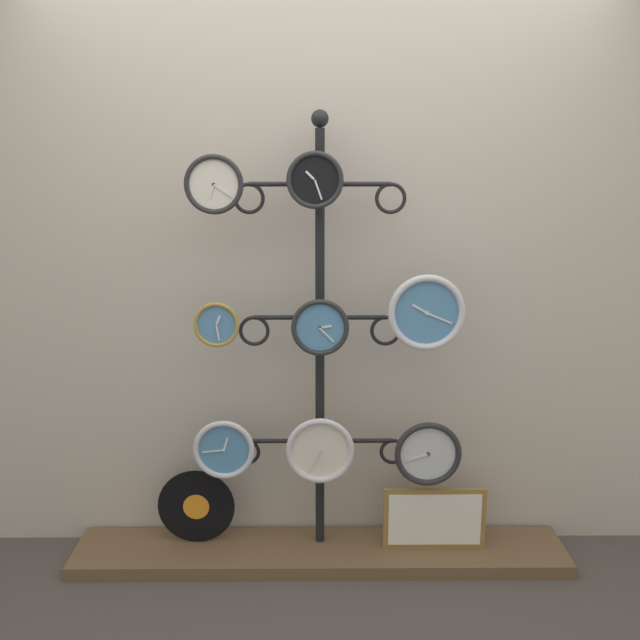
{
  "coord_description": "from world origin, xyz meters",
  "views": [
    {
      "loc": [
        -0.02,
        -2.71,
        1.8
      ],
      "look_at": [
        0.0,
        0.36,
        1.1
      ],
      "focal_mm": 42.0,
      "sensor_mm": 36.0,
      "label": 1
    }
  ],
  "objects_px": {
    "clock_bottom_right": "(428,454)",
    "display_stand": "(320,400)",
    "clock_bottom_left": "(224,449)",
    "clock_middle_right": "(427,313)",
    "clock_middle_center": "(319,327)",
    "clock_top_center": "(315,180)",
    "clock_bottom_center": "(319,450)",
    "vinyl_record": "(196,507)",
    "picture_frame": "(434,519)",
    "clock_middle_left": "(217,324)",
    "clock_top_left": "(214,184)"
  },
  "relations": [
    {
      "from": "clock_bottom_center",
      "to": "picture_frame",
      "type": "distance_m",
      "value": 0.62
    },
    {
      "from": "display_stand",
      "to": "clock_middle_left",
      "type": "relative_size",
      "value": 10.18
    },
    {
      "from": "clock_middle_center",
      "to": "clock_middle_right",
      "type": "distance_m",
      "value": 0.45
    },
    {
      "from": "clock_top_left",
      "to": "clock_bottom_left",
      "type": "height_order",
      "value": "clock_top_left"
    },
    {
      "from": "clock_middle_center",
      "to": "picture_frame",
      "type": "distance_m",
      "value": 1.02
    },
    {
      "from": "clock_bottom_center",
      "to": "picture_frame",
      "type": "bearing_deg",
      "value": 4.35
    },
    {
      "from": "display_stand",
      "to": "clock_bottom_center",
      "type": "relative_size",
      "value": 6.63
    },
    {
      "from": "clock_top_center",
      "to": "clock_bottom_center",
      "type": "xyz_separation_m",
      "value": [
        0.02,
        -0.02,
        -1.14
      ]
    },
    {
      "from": "clock_middle_right",
      "to": "picture_frame",
      "type": "bearing_deg",
      "value": 33.85
    },
    {
      "from": "clock_middle_left",
      "to": "picture_frame",
      "type": "bearing_deg",
      "value": 0.08
    },
    {
      "from": "display_stand",
      "to": "vinyl_record",
      "type": "distance_m",
      "value": 0.75
    },
    {
      "from": "clock_bottom_right",
      "to": "display_stand",
      "type": "bearing_deg",
      "value": 169.22
    },
    {
      "from": "display_stand",
      "to": "vinyl_record",
      "type": "xyz_separation_m",
      "value": [
        -0.56,
        -0.01,
        -0.5
      ]
    },
    {
      "from": "clock_middle_left",
      "to": "clock_top_left",
      "type": "bearing_deg",
      "value": -70.58
    },
    {
      "from": "clock_middle_left",
      "to": "clock_middle_center",
      "type": "xyz_separation_m",
      "value": [
        0.43,
        -0.04,
        -0.0
      ]
    },
    {
      "from": "clock_bottom_left",
      "to": "picture_frame",
      "type": "xyz_separation_m",
      "value": [
        0.93,
        0.01,
        -0.34
      ]
    },
    {
      "from": "clock_bottom_left",
      "to": "picture_frame",
      "type": "distance_m",
      "value": 0.98
    },
    {
      "from": "clock_top_left",
      "to": "clock_bottom_right",
      "type": "xyz_separation_m",
      "value": [
        0.89,
        0.02,
        -1.15
      ]
    },
    {
      "from": "clock_bottom_center",
      "to": "vinyl_record",
      "type": "height_order",
      "value": "clock_bottom_center"
    },
    {
      "from": "clock_middle_center",
      "to": "clock_top_center",
      "type": "bearing_deg",
      "value": 133.65
    },
    {
      "from": "clock_bottom_left",
      "to": "clock_bottom_right",
      "type": "height_order",
      "value": "clock_bottom_left"
    },
    {
      "from": "clock_bottom_right",
      "to": "clock_middle_right",
      "type": "bearing_deg",
      "value": -132.84
    },
    {
      "from": "display_stand",
      "to": "clock_bottom_right",
      "type": "distance_m",
      "value": 0.52
    },
    {
      "from": "clock_top_center",
      "to": "vinyl_record",
      "type": "height_order",
      "value": "clock_top_center"
    },
    {
      "from": "clock_middle_center",
      "to": "display_stand",
      "type": "bearing_deg",
      "value": 88.27
    },
    {
      "from": "display_stand",
      "to": "picture_frame",
      "type": "height_order",
      "value": "display_stand"
    },
    {
      "from": "clock_top_center",
      "to": "picture_frame",
      "type": "relative_size",
      "value": 0.5
    },
    {
      "from": "clock_middle_center",
      "to": "picture_frame",
      "type": "xyz_separation_m",
      "value": [
        0.51,
        0.04,
        -0.89
      ]
    },
    {
      "from": "display_stand",
      "to": "vinyl_record",
      "type": "bearing_deg",
      "value": -178.97
    },
    {
      "from": "clock_bottom_center",
      "to": "picture_frame",
      "type": "height_order",
      "value": "clock_bottom_center"
    },
    {
      "from": "clock_middle_right",
      "to": "clock_bottom_right",
      "type": "xyz_separation_m",
      "value": [
        0.03,
        0.03,
        -0.63
      ]
    },
    {
      "from": "clock_bottom_center",
      "to": "clock_middle_right",
      "type": "bearing_deg",
      "value": -1.2
    },
    {
      "from": "clock_top_left",
      "to": "clock_middle_left",
      "type": "bearing_deg",
      "value": 109.42
    },
    {
      "from": "clock_middle_center",
      "to": "clock_top_left",
      "type": "bearing_deg",
      "value": 178.94
    },
    {
      "from": "clock_middle_left",
      "to": "clock_middle_center",
      "type": "distance_m",
      "value": 0.43
    },
    {
      "from": "clock_top_left",
      "to": "picture_frame",
      "type": "distance_m",
      "value": 1.74
    },
    {
      "from": "display_stand",
      "to": "vinyl_record",
      "type": "height_order",
      "value": "display_stand"
    },
    {
      "from": "vinyl_record",
      "to": "picture_frame",
      "type": "xyz_separation_m",
      "value": [
        1.07,
        -0.06,
        -0.03
      ]
    },
    {
      "from": "clock_bottom_left",
      "to": "display_stand",
      "type": "bearing_deg",
      "value": 10.76
    },
    {
      "from": "clock_bottom_left",
      "to": "clock_bottom_right",
      "type": "bearing_deg",
      "value": -0.64
    },
    {
      "from": "clock_middle_left",
      "to": "clock_middle_center",
      "type": "height_order",
      "value": "clock_middle_center"
    },
    {
      "from": "clock_bottom_right",
      "to": "vinyl_record",
      "type": "bearing_deg",
      "value": 175.6
    },
    {
      "from": "vinyl_record",
      "to": "picture_frame",
      "type": "distance_m",
      "value": 1.07
    },
    {
      "from": "clock_middle_left",
      "to": "clock_bottom_center",
      "type": "xyz_separation_m",
      "value": [
        0.43,
        -0.04,
        -0.55
      ]
    },
    {
      "from": "clock_middle_center",
      "to": "clock_middle_right",
      "type": "relative_size",
      "value": 0.75
    },
    {
      "from": "display_stand",
      "to": "clock_middle_right",
      "type": "distance_m",
      "value": 0.62
    },
    {
      "from": "display_stand",
      "to": "clock_top_left",
      "type": "distance_m",
      "value": 1.03
    },
    {
      "from": "display_stand",
      "to": "clock_bottom_center",
      "type": "distance_m",
      "value": 0.22
    },
    {
      "from": "clock_middle_center",
      "to": "clock_middle_right",
      "type": "bearing_deg",
      "value": -1.02
    },
    {
      "from": "clock_middle_left",
      "to": "clock_bottom_right",
      "type": "distance_m",
      "value": 1.07
    }
  ]
}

